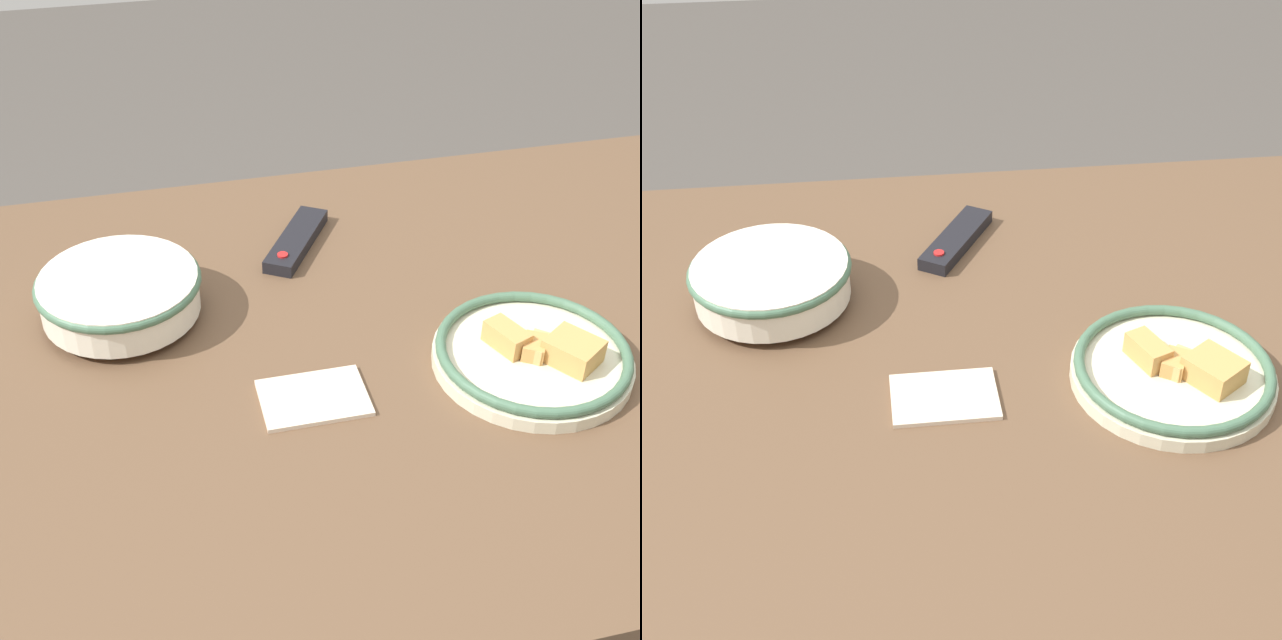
# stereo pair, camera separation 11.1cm
# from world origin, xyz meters

# --- Properties ---
(dining_table) EXTENTS (1.56, 0.98, 0.76)m
(dining_table) POSITION_xyz_m (0.00, 0.00, 0.68)
(dining_table) COLOR brown
(dining_table) RESTS_ON ground_plane
(noodle_bowl) EXTENTS (0.23, 0.23, 0.07)m
(noodle_bowl) POSITION_xyz_m (-0.34, 0.13, 0.80)
(noodle_bowl) COLOR silver
(noodle_bowl) RESTS_ON dining_table
(food_plate) EXTENTS (0.26, 0.26, 0.05)m
(food_plate) POSITION_xyz_m (0.18, -0.10, 0.77)
(food_plate) COLOR beige
(food_plate) RESTS_ON dining_table
(tv_remote) EXTENTS (0.13, 0.18, 0.02)m
(tv_remote) POSITION_xyz_m (-0.06, 0.25, 0.77)
(tv_remote) COLOR black
(tv_remote) RESTS_ON dining_table
(folded_napkin) EXTENTS (0.13, 0.09, 0.01)m
(folded_napkin) POSITION_xyz_m (-0.12, -0.10, 0.76)
(folded_napkin) COLOR beige
(folded_napkin) RESTS_ON dining_table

